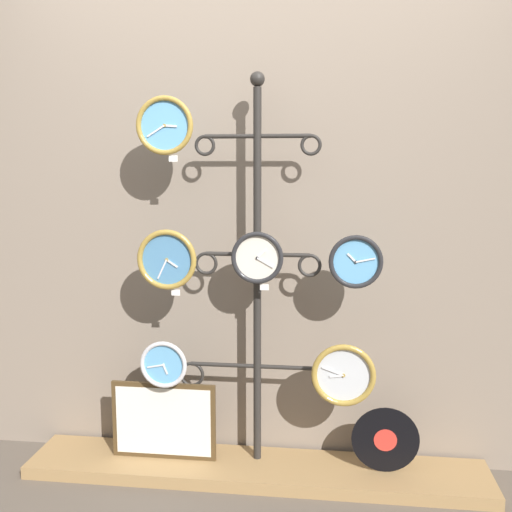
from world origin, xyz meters
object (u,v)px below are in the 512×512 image
Objects in this scene: display_stand at (257,348)px; clock_middle_right at (356,262)px; clock_top_left at (165,126)px; clock_middle_left at (167,260)px; clock_bottom_right at (344,375)px; clock_bottom_left at (164,364)px; clock_middle_center at (257,258)px; vinyl_record at (385,440)px; picture_frame at (164,421)px.

display_stand is 0.64m from clock_middle_right.
clock_middle_left is (0.00, -0.02, -0.60)m from clock_top_left.
clock_middle_right is 0.52m from clock_bottom_right.
clock_bottom_left is (-0.03, -0.01, -1.10)m from clock_top_left.
clock_middle_center reaches higher than vinyl_record.
picture_frame is (-1.06, 0.00, 0.03)m from vinyl_record.
display_stand is 8.39× the size of clock_bottom_left.
clock_middle_center reaches higher than clock_middle_right.
clock_middle_right is 0.47× the size of picture_frame.
clock_bottom_right is 0.57× the size of picture_frame.
clock_bottom_left is 0.31m from picture_frame.
picture_frame is (-0.02, 0.05, -0.30)m from clock_bottom_left.
clock_middle_center is 1.03m from vinyl_record.
clock_middle_left is 0.96m from clock_bottom_right.
vinyl_record is (1.01, 0.05, -0.84)m from clock_middle_left.
clock_middle_center is 0.93m from picture_frame.
clock_middle_right is at bearing -167.63° from vinyl_record.
clock_bottom_left is 0.78× the size of clock_bottom_right.
clock_middle_left is (-0.40, -0.11, 0.44)m from display_stand.
clock_top_left reaches higher than clock_bottom_left.
clock_top_left is (-0.40, -0.09, 1.04)m from display_stand.
clock_top_left is 1.75m from vinyl_record.
clock_top_left reaches higher than picture_frame.
clock_top_left is 1.16× the size of clock_bottom_left.
clock_middle_left reaches higher than clock_middle_center.
clock_top_left is at bearing 178.67° from clock_bottom_right.
display_stand reaches higher than clock_middle_center.
clock_middle_center reaches higher than clock_bottom_right.
clock_middle_left is at bearing -179.83° from clock_bottom_right.
clock_middle_center is (0.41, 0.04, 0.01)m from clock_middle_left.
picture_frame is (-0.05, 0.04, -1.40)m from clock_top_left.
clock_top_left reaches higher than clock_bottom_right.
clock_top_left is 0.60m from clock_middle_left.
display_stand is 0.60m from clock_middle_left.
display_stand reaches higher than picture_frame.
display_stand is 1.12m from clock_top_left.
clock_middle_left is 0.81m from picture_frame.
display_stand is at bearing 12.98° from clock_top_left.
picture_frame reaches higher than vinyl_record.
clock_middle_center reaches higher than picture_frame.
picture_frame is (-0.86, 0.05, -0.29)m from clock_bottom_right.
clock_bottom_left is at bearing -176.01° from clock_middle_center.
clock_middle_center is 0.47× the size of picture_frame.
clock_middle_left is at bearing -82.65° from clock_top_left.
clock_bottom_right is at bearing -158.19° from clock_middle_right.
clock_bottom_left is 0.72× the size of vinyl_record.
vinyl_record is 0.61× the size of picture_frame.
clock_top_left is at bearing -167.02° from display_stand.
clock_bottom_right is (0.81, -0.02, -1.11)m from clock_top_left.
display_stand reaches higher than clock_middle_right.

